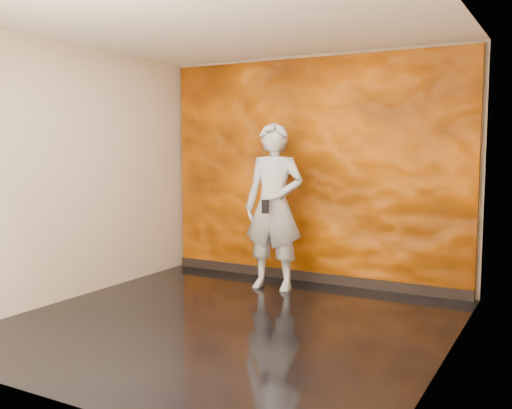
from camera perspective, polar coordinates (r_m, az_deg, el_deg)
name	(u,v)px	position (r m, az deg, el deg)	size (l,w,h in m)	color
room	(228,177)	(5.34, -2.82, 2.80)	(4.02, 4.02, 2.81)	black
feature_wall	(312,171)	(7.08, 5.59, 3.35)	(3.90, 0.06, 2.75)	#F26D00
baseboard	(309,277)	(7.22, 5.36, -7.19)	(3.90, 0.04, 0.12)	black
man	(274,207)	(6.69, 1.80, -0.22)	(0.71, 0.47, 1.95)	#9A9DA8
phone	(265,207)	(6.42, 0.93, -0.22)	(0.09, 0.02, 0.16)	black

